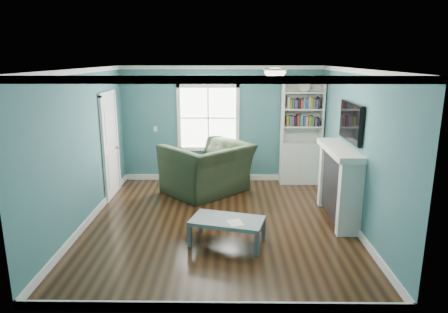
{
  "coord_description": "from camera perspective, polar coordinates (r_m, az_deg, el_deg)",
  "views": [
    {
      "loc": [
        0.16,
        -6.41,
        2.77
      ],
      "look_at": [
        0.08,
        0.4,
        1.08
      ],
      "focal_mm": 32.0,
      "sensor_mm": 36.0,
      "label": 1
    }
  ],
  "objects": [
    {
      "name": "door",
      "position": [
        8.34,
        -15.94,
        1.67
      ],
      "size": [
        0.12,
        0.98,
        2.17
      ],
      "color": "silver",
      "rests_on": "ground"
    },
    {
      "name": "recliner",
      "position": [
        8.28,
        -2.4,
        -0.53
      ],
      "size": [
        1.87,
        1.86,
        1.4
      ],
      "primitive_type": "imported",
      "rotation": [
        0.0,
        0.0,
        -2.37
      ],
      "color": "black",
      "rests_on": "ground"
    },
    {
      "name": "window",
      "position": [
        9.0,
        -2.27,
        5.52
      ],
      "size": [
        1.4,
        0.06,
        1.5
      ],
      "color": "white",
      "rests_on": "room_walls"
    },
    {
      "name": "tv",
      "position": [
        6.99,
        17.69,
        4.71
      ],
      "size": [
        0.06,
        1.1,
        0.65
      ],
      "primitive_type": "cube",
      "color": "black",
      "rests_on": "fireplace"
    },
    {
      "name": "fireplace",
      "position": [
        7.21,
        16.13,
        -3.84
      ],
      "size": [
        0.44,
        1.58,
        1.3
      ],
      "color": "black",
      "rests_on": "ground"
    },
    {
      "name": "trim",
      "position": [
        6.59,
        -0.73,
        0.5
      ],
      "size": [
        4.5,
        5.0,
        2.6
      ],
      "color": "white",
      "rests_on": "ground"
    },
    {
      "name": "paper_sheet",
      "position": [
        5.98,
        1.63,
        -9.44
      ],
      "size": [
        0.28,
        0.31,
        0.0
      ],
      "primitive_type": "cube",
      "rotation": [
        0.0,
        0.0,
        0.3
      ],
      "color": "white",
      "rests_on": "coffee_table"
    },
    {
      "name": "coffee_table",
      "position": [
        6.13,
        0.47,
        -9.37
      ],
      "size": [
        1.2,
        0.86,
        0.39
      ],
      "rotation": [
        0.0,
        0.0,
        -0.27
      ],
      "color": "#4F575F",
      "rests_on": "ground"
    },
    {
      "name": "light_switch",
      "position": [
        9.18,
        -9.77,
        3.91
      ],
      "size": [
        0.08,
        0.01,
        0.12
      ],
      "primitive_type": "cube",
      "color": "white",
      "rests_on": "room_walls"
    },
    {
      "name": "bookshelf",
      "position": [
        9.05,
        10.92,
        1.93
      ],
      "size": [
        0.9,
        0.35,
        2.31
      ],
      "color": "silver",
      "rests_on": "ground"
    },
    {
      "name": "ceiling_fixture",
      "position": [
        6.55,
        7.32,
        11.92
      ],
      "size": [
        0.38,
        0.38,
        0.15
      ],
      "color": "white",
      "rests_on": "room_walls"
    },
    {
      "name": "room_walls",
      "position": [
        6.52,
        -0.74,
        3.45
      ],
      "size": [
        5.0,
        5.0,
        5.0
      ],
      "color": "#336973",
      "rests_on": "ground"
    },
    {
      "name": "floor",
      "position": [
        6.98,
        -0.7,
        -9.41
      ],
      "size": [
        5.0,
        5.0,
        0.0
      ],
      "primitive_type": "plane",
      "color": "black",
      "rests_on": "ground"
    }
  ]
}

